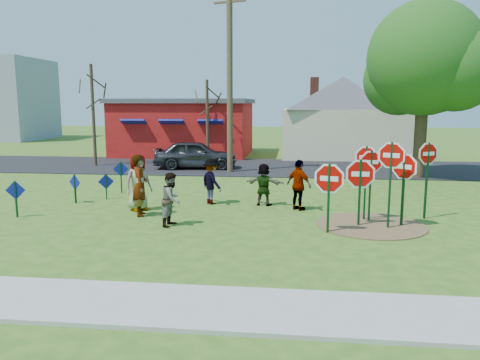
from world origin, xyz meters
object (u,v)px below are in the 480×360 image
Objects in this scene: stop_sign_b at (366,164)px; utility_pole at (230,72)px; stop_sign_c at (391,165)px; leafy_tree at (428,65)px; stop_sign_a at (329,183)px; stop_sign_d at (428,161)px; person_a at (138,182)px; suv at (196,154)px; person_b at (140,185)px.

stop_sign_b is 11.64m from utility_pole.
leafy_tree is (3.43, 9.81, 3.53)m from stop_sign_c.
stop_sign_a is 0.79× the size of stop_sign_c.
stop_sign_d is 1.31× the size of person_a.
stop_sign_a reaches higher than suv.
stop_sign_a is at bearing -116.45° from leafy_tree.
stop_sign_b is 1.10m from stop_sign_c.
stop_sign_d is 0.26× the size of utility_pole.
leafy_tree reaches higher than suv.
stop_sign_b is (1.22, 1.57, 0.36)m from stop_sign_a.
person_b is at bearing -98.97° from utility_pole.
person_a is 0.97× the size of person_b.
utility_pole is at bearing 175.04° from leafy_tree.
leafy_tree reaches higher than person_b.
stop_sign_d is at bearing -144.81° from suv.
suv is 0.46× the size of utility_pole.
suv is at bearing 130.88° from stop_sign_a.
leafy_tree is (3.97, 8.86, 3.63)m from stop_sign_b.
person_b reaches higher than suv.
stop_sign_a is 6.52m from person_a.
stop_sign_a is 1.06× the size of person_b.
leafy_tree is at bearing 77.21° from stop_sign_a.
person_a is (-7.38, 0.54, -0.79)m from stop_sign_b.
leafy_tree is (11.35, 8.32, 4.42)m from person_a.
person_b is 10.85m from utility_pole.
stop_sign_b is 1.26× the size of person_a.
stop_sign_b reaches higher than suv.
stop_sign_d is at bearing 65.41° from stop_sign_c.
stop_sign_a is 12.61m from utility_pole.
person_a is at bearing -101.60° from utility_pole.
person_a is 14.75m from leafy_tree.
person_a is 10.23m from suv.
person_a is (-7.92, 1.49, -0.89)m from stop_sign_c.
stop_sign_b is at bearing -51.34° from person_a.
stop_sign_c is at bearing -39.72° from stop_sign_b.
stop_sign_d is 9.41m from leafy_tree.
stop_sign_d is 14.08m from suv.
stop_sign_c is 14.28m from suv.
person_b is at bearing 159.56° from stop_sign_d.
utility_pole is 1.17× the size of leafy_tree.
stop_sign_c is 1.93m from stop_sign_d.
stop_sign_d reaches higher than suv.
utility_pole reaches higher than stop_sign_a.
stop_sign_d is at bearing -103.71° from leafy_tree.
utility_pole reaches higher than stop_sign_d.
stop_sign_c is at bearing -111.28° from person_b.
person_a is 0.20× the size of utility_pole.
stop_sign_b is 0.29× the size of leafy_tree.
person_a is at bearing -169.98° from stop_sign_c.
stop_sign_c reaches higher than suv.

